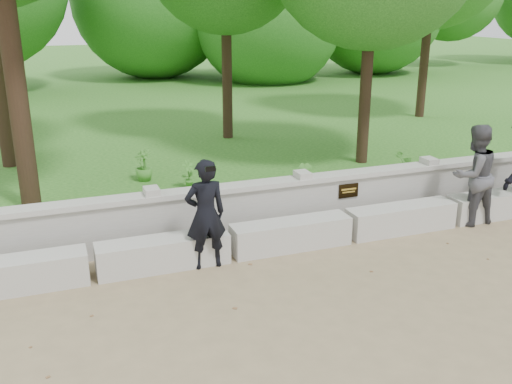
# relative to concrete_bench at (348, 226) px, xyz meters

# --- Properties ---
(ground) EXTENTS (80.00, 80.00, 0.00)m
(ground) POSITION_rel_concrete_bench_xyz_m (-0.00, -1.90, -0.22)
(ground) COLOR #8F7C57
(ground) RESTS_ON ground
(lawn) EXTENTS (40.00, 22.00, 0.25)m
(lawn) POSITION_rel_concrete_bench_xyz_m (-0.00, 12.10, -0.10)
(lawn) COLOR #225818
(lawn) RESTS_ON ground
(concrete_bench) EXTENTS (11.90, 0.45, 0.45)m
(concrete_bench) POSITION_rel_concrete_bench_xyz_m (0.00, 0.00, 0.00)
(concrete_bench) COLOR #B9B7AF
(concrete_bench) RESTS_ON ground
(parapet_wall) EXTENTS (12.50, 0.35, 0.90)m
(parapet_wall) POSITION_rel_concrete_bench_xyz_m (0.00, 0.70, 0.24)
(parapet_wall) COLOR #AEACA4
(parapet_wall) RESTS_ON ground
(man_main) EXTENTS (0.60, 0.53, 1.62)m
(man_main) POSITION_rel_concrete_bench_xyz_m (-2.41, -0.18, 0.58)
(man_main) COLOR black
(man_main) RESTS_ON ground
(visitor_left) EXTENTS (0.89, 0.71, 1.74)m
(visitor_left) POSITION_rel_concrete_bench_xyz_m (2.32, -0.10, 0.65)
(visitor_left) COLOR #48484E
(visitor_left) RESTS_ON ground
(shrub_a) EXTENTS (0.34, 0.30, 0.55)m
(shrub_a) POSITION_rel_concrete_bench_xyz_m (-1.93, 2.77, 0.30)
(shrub_a) COLOR #44872E
(shrub_a) RESTS_ON lawn
(shrub_b) EXTENTS (0.46, 0.45, 0.65)m
(shrub_b) POSITION_rel_concrete_bench_xyz_m (-0.09, 1.40, 0.35)
(shrub_b) COLOR #44872E
(shrub_b) RESTS_ON lawn
(shrub_c) EXTENTS (0.75, 0.72, 0.65)m
(shrub_c) POSITION_rel_concrete_bench_xyz_m (2.07, 1.40, 0.35)
(shrub_c) COLOR #44872E
(shrub_c) RESTS_ON lawn
(shrub_d) EXTENTS (0.47, 0.47, 0.62)m
(shrub_d) POSITION_rel_concrete_bench_xyz_m (-2.66, 3.55, 0.34)
(shrub_d) COLOR #44872E
(shrub_d) RESTS_ON lawn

